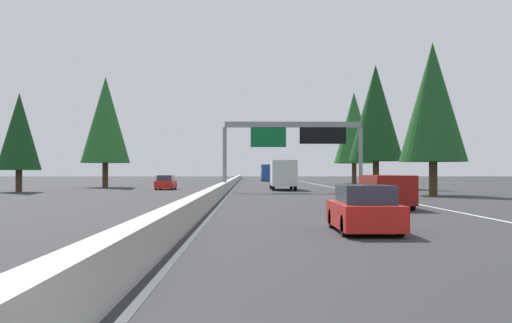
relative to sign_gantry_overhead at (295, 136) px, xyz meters
name	(u,v)px	position (x,y,z in m)	size (l,w,h in m)	color
ground_plane	(230,190)	(7.67, 6.04, -5.06)	(320.00, 320.00, 0.00)	#2D2D30
median_barrier	(232,182)	(27.67, 6.34, -4.61)	(180.00, 0.56, 0.90)	#ADAAA3
shoulder_stripe_right	(330,187)	(17.67, -5.48, -5.06)	(160.00, 0.16, 0.01)	silver
shoulder_stripe_median	(235,187)	(17.67, 5.79, -5.06)	(160.00, 0.16, 0.01)	silver
sign_gantry_overhead	(295,136)	(0.00, 0.00, 0.00)	(0.50, 12.68, 6.36)	gray
sedan_far_center	(364,210)	(-37.87, 0.57, -4.38)	(4.40, 1.80, 1.47)	red
minivan_far_left	(386,190)	(-25.38, -2.83, -4.11)	(5.00, 1.95, 1.69)	maroon
box_truck_distant_b	(283,174)	(6.79, 0.72, -3.45)	(8.50, 2.40, 2.95)	white
bus_near_right	(268,172)	(64.20, 0.50, -3.35)	(11.50, 2.55, 3.10)	#1E4793
oncoming_near	(166,183)	(8.09, 12.69, -4.38)	(4.40, 1.80, 1.47)	red
conifer_right_near	(433,102)	(-8.08, -10.22, 2.22)	(5.27, 5.27, 11.98)	#4C3823
conifer_right_mid	(376,113)	(12.09, -9.77, 3.20)	(5.98, 5.98, 13.58)	#4C3823
conifer_right_far	(354,128)	(39.59, -11.94, 3.44)	(6.15, 6.15, 13.98)	#4C3823
conifer_left_near	(19,132)	(0.56, 25.05, 0.42)	(3.98, 3.98, 9.04)	#4C3823
conifer_left_mid	(105,120)	(17.32, 20.96, 2.83)	(5.71, 5.71, 12.98)	#4C3823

